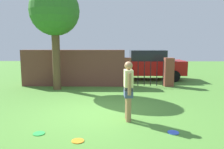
# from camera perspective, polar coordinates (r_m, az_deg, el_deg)

# --- Properties ---
(ground_plane) EXTENTS (40.00, 40.00, 0.00)m
(ground_plane) POSITION_cam_1_polar(r_m,az_deg,el_deg) (6.77, -4.32, -10.01)
(ground_plane) COLOR #4C8433
(brick_wall) EXTENTS (5.06, 0.50, 1.79)m
(brick_wall) POSITION_cam_1_polar(r_m,az_deg,el_deg) (11.10, -9.96, 1.69)
(brick_wall) COLOR brown
(brick_wall) RESTS_ON ground
(tree) EXTENTS (2.20, 2.20, 4.63)m
(tree) POSITION_cam_1_polar(r_m,az_deg,el_deg) (10.38, -14.64, 15.36)
(tree) COLOR brown
(tree) RESTS_ON ground
(person) EXTENTS (0.25, 0.54, 1.62)m
(person) POSITION_cam_1_polar(r_m,az_deg,el_deg) (5.95, 4.25, -3.57)
(person) COLOR #9E704C
(person) RESTS_ON ground
(fence_gate) EXTENTS (2.53, 0.44, 1.40)m
(fence_gate) POSITION_cam_1_polar(r_m,az_deg,el_deg) (11.03, 9.18, 0.65)
(fence_gate) COLOR brown
(fence_gate) RESTS_ON ground
(car) EXTENTS (4.21, 1.94, 1.72)m
(car) POSITION_cam_1_polar(r_m,az_deg,el_deg) (13.05, 9.09, 2.50)
(car) COLOR #A51111
(car) RESTS_ON ground
(frisbee_green) EXTENTS (0.27, 0.27, 0.02)m
(frisbee_green) POSITION_cam_1_polar(r_m,az_deg,el_deg) (5.58, -18.40, -14.30)
(frisbee_green) COLOR green
(frisbee_green) RESTS_ON ground
(frisbee_orange) EXTENTS (0.27, 0.27, 0.02)m
(frisbee_orange) POSITION_cam_1_polar(r_m,az_deg,el_deg) (5.01, -8.84, -16.63)
(frisbee_orange) COLOR orange
(frisbee_orange) RESTS_ON ground
(frisbee_blue) EXTENTS (0.27, 0.27, 0.02)m
(frisbee_blue) POSITION_cam_1_polar(r_m,az_deg,el_deg) (5.56, 15.58, -14.26)
(frisbee_blue) COLOR blue
(frisbee_blue) RESTS_ON ground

